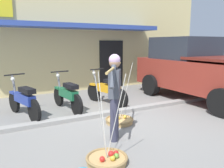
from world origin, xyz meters
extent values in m
plane|color=gray|center=(0.00, 0.00, 0.00)|extent=(90.00, 90.00, 0.00)
cube|color=gray|center=(0.00, 0.70, 0.05)|extent=(20.00, 0.24, 0.10)
cylinder|color=#38384C|center=(-0.61, -0.84, 0.43)|extent=(0.15, 0.15, 0.86)
cylinder|color=#38384C|center=(-0.51, -0.69, 0.43)|extent=(0.15, 0.15, 0.86)
cube|color=#474C56|center=(-0.56, -0.76, 1.13)|extent=(0.36, 0.39, 0.54)
sphere|color=tan|center=(-0.56, -0.76, 1.53)|extent=(0.21, 0.21, 0.21)
sphere|color=#D1A8CC|center=(-0.56, -0.76, 1.58)|extent=(0.22, 0.22, 0.22)
cylinder|color=#474C56|center=(-0.70, -0.96, 1.30)|extent=(0.27, 0.33, 0.43)
cylinder|color=#474C56|center=(-0.42, -0.57, 1.30)|extent=(0.27, 0.33, 0.43)
cylinder|color=tan|center=(-0.56, -0.76, 1.45)|extent=(1.16, 1.55, 0.04)
cylinder|color=tan|center=(-1.12, -1.53, 0.04)|extent=(0.63, 0.63, 0.09)
torus|color=olive|center=(-1.12, -1.53, 0.10)|extent=(0.68, 0.68, 0.05)
sphere|color=red|center=(-0.95, -1.53, 0.13)|extent=(0.09, 0.09, 0.09)
sphere|color=#6DA840|center=(-0.99, -1.60, 0.13)|extent=(0.08, 0.08, 0.08)
sphere|color=red|center=(-1.23, -1.60, 0.13)|extent=(0.09, 0.09, 0.09)
sphere|color=gold|center=(-1.08, -1.65, 0.13)|extent=(0.09, 0.09, 0.09)
sphere|color=red|center=(-1.09, -1.61, 0.19)|extent=(0.09, 0.09, 0.09)
cylinder|color=silver|center=(-1.12, -1.38, 0.77)|extent=(0.01, 0.30, 1.36)
cylinder|color=silver|center=(-1.24, -1.60, 0.77)|extent=(0.26, 0.16, 1.36)
cylinder|color=silver|center=(-0.99, -1.60, 0.77)|extent=(0.26, 0.16, 1.36)
cylinder|color=tan|center=(0.00, 0.00, 0.04)|extent=(0.63, 0.63, 0.09)
torus|color=olive|center=(0.00, 0.00, 0.10)|extent=(0.68, 0.68, 0.05)
sphere|color=gold|center=(-0.14, -0.03, 0.13)|extent=(0.08, 0.08, 0.08)
sphere|color=yellow|center=(-0.03, 0.02, 0.14)|extent=(0.10, 0.10, 0.10)
sphere|color=red|center=(-0.03, 0.13, 0.14)|extent=(0.10, 0.10, 0.10)
sphere|color=gold|center=(0.16, 0.00, 0.13)|extent=(0.08, 0.08, 0.08)
cylinder|color=silver|center=(0.00, 0.14, 0.77)|extent=(0.01, 0.30, 1.36)
cylinder|color=silver|center=(-0.12, -0.08, 0.77)|extent=(0.26, 0.16, 1.36)
cylinder|color=silver|center=(0.13, -0.08, 0.77)|extent=(0.26, 0.16, 1.36)
cylinder|color=black|center=(-2.11, 2.18, 0.29)|extent=(0.23, 0.58, 0.58)
cylinder|color=black|center=(-1.79, 0.98, 0.29)|extent=(0.23, 0.58, 0.58)
cube|color=navy|center=(-2.11, 2.18, 0.55)|extent=(0.21, 0.31, 0.06)
cube|color=navy|center=(-1.92, 1.49, 0.51)|extent=(0.43, 0.92, 0.24)
cube|color=black|center=(-1.88, 1.31, 0.75)|extent=(0.36, 0.60, 0.12)
cylinder|color=slate|center=(-2.09, 2.08, 0.68)|extent=(0.14, 0.30, 0.76)
cylinder|color=black|center=(-2.07, 2.01, 1.07)|extent=(0.53, 0.18, 0.04)
sphere|color=silver|center=(-2.11, 2.16, 0.93)|extent=(0.11, 0.11, 0.11)
cylinder|color=black|center=(-0.85, 2.25, 0.29)|extent=(0.15, 0.59, 0.58)
cylinder|color=black|center=(-0.71, 1.02, 0.29)|extent=(0.15, 0.59, 0.58)
cube|color=#19663D|center=(-0.85, 2.25, 0.55)|extent=(0.17, 0.29, 0.06)
cube|color=#19663D|center=(-0.77, 1.53, 0.51)|extent=(0.30, 0.92, 0.24)
cube|color=black|center=(-0.75, 1.35, 0.75)|extent=(0.28, 0.58, 0.12)
cylinder|color=slate|center=(-0.84, 2.15, 0.68)|extent=(0.09, 0.30, 0.76)
cylinder|color=black|center=(-0.83, 2.07, 1.07)|extent=(0.54, 0.10, 0.04)
sphere|color=silver|center=(-0.85, 2.23, 0.93)|extent=(0.11, 0.11, 0.11)
cylinder|color=black|center=(0.35, 2.29, 0.29)|extent=(0.22, 0.58, 0.58)
cylinder|color=black|center=(0.66, 1.09, 0.29)|extent=(0.22, 0.58, 0.58)
cube|color=orange|center=(0.35, 2.29, 0.55)|extent=(0.21, 0.31, 0.06)
cube|color=orange|center=(0.53, 1.59, 0.51)|extent=(0.42, 0.92, 0.24)
cube|color=black|center=(0.58, 1.42, 0.75)|extent=(0.35, 0.60, 0.12)
cylinder|color=slate|center=(0.37, 2.19, 0.68)|extent=(0.13, 0.30, 0.76)
cylinder|color=black|center=(0.39, 2.11, 1.07)|extent=(0.53, 0.17, 0.04)
sphere|color=silver|center=(0.35, 2.27, 0.93)|extent=(0.11, 0.11, 0.11)
cube|color=maroon|center=(3.51, 0.63, 0.86)|extent=(1.95, 4.72, 0.96)
cube|color=#282D38|center=(3.50, 1.45, 1.72)|extent=(1.77, 1.90, 0.76)
cylinder|color=black|center=(2.54, 2.07, 0.38)|extent=(0.27, 0.76, 0.76)
cylinder|color=black|center=(4.44, 2.10, 0.38)|extent=(0.27, 0.76, 0.76)
cylinder|color=black|center=(2.58, -0.84, 0.38)|extent=(0.27, 0.76, 0.76)
cube|color=silver|center=(3.48, 3.00, 0.50)|extent=(0.44, 0.02, 0.12)
cube|color=#DBC684|center=(0.03, 6.63, 2.10)|extent=(13.00, 5.00, 4.20)
cube|color=#334CA3|center=(0.03, 3.63, 2.50)|extent=(7.15, 1.00, 0.16)
cube|color=black|center=(1.98, 4.11, 1.00)|extent=(1.10, 0.06, 2.00)
camera|label=1|loc=(-2.66, -4.56, 1.90)|focal=36.86mm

